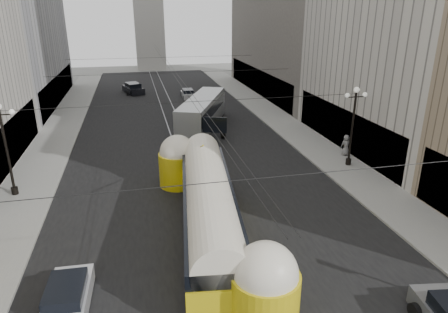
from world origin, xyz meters
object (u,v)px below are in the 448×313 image
streetcar (209,205)px  pedestrian_sidewalk_right (346,145)px  sedan_silver (67,299)px  city_bus (202,111)px  pedestrian_crossing_b (252,278)px

streetcar → pedestrian_sidewalk_right: 17.22m
sedan_silver → streetcar: bearing=33.8°
city_bus → sedan_silver: size_ratio=3.11×
pedestrian_crossing_b → pedestrian_sidewalk_right: (13.03, 15.35, 0.25)m
streetcar → sedan_silver: size_ratio=4.07×
streetcar → sedan_silver: (-7.00, -4.69, -1.27)m
city_bus → pedestrian_crossing_b: (-2.47, -27.15, -0.97)m
sedan_silver → pedestrian_sidewalk_right: 25.63m
sedan_silver → pedestrian_crossing_b: size_ratio=2.65×
city_bus → pedestrian_sidewalk_right: bearing=-48.2°
streetcar → pedestrian_crossing_b: bearing=-80.0°
streetcar → pedestrian_sidewalk_right: size_ratio=9.58×
city_bus → streetcar: bearing=-98.9°
pedestrian_crossing_b → pedestrian_sidewalk_right: 20.14m
sedan_silver → pedestrian_crossing_b: bearing=-4.5°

